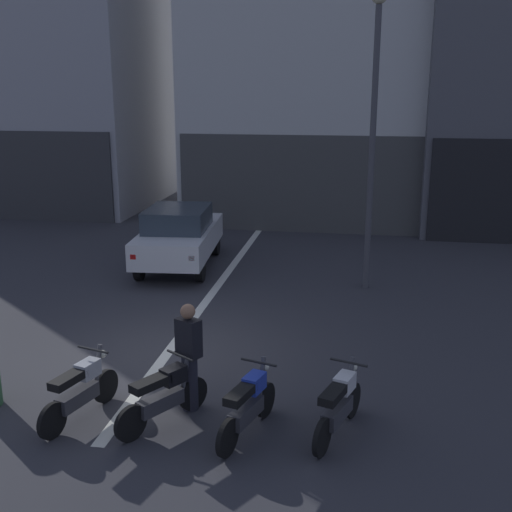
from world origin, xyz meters
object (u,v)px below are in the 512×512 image
(motorcycle_silver_row_leftmost, at_px, (80,390))
(motorcycle_blue_row_centre, at_px, (248,404))
(person_by_motorcycles, at_px, (189,356))
(car_white_crossing_near, at_px, (179,235))
(motorcycle_white_row_right_mid, at_px, (339,404))
(street_lamp, at_px, (374,113))
(motorcycle_black_row_left_mid, at_px, (164,395))

(motorcycle_silver_row_leftmost, bearing_deg, motorcycle_blue_row_centre, -0.50)
(person_by_motorcycles, bearing_deg, car_white_crossing_near, 107.48)
(car_white_crossing_near, bearing_deg, motorcycle_white_row_right_mid, -59.60)
(person_by_motorcycles, bearing_deg, street_lamp, 67.97)
(street_lamp, height_order, motorcycle_black_row_left_mid, street_lamp)
(motorcycle_black_row_left_mid, relative_size, motorcycle_white_row_right_mid, 0.90)
(street_lamp, bearing_deg, motorcycle_blue_row_centre, -103.03)
(motorcycle_blue_row_centre, xyz_separation_m, person_by_motorcycles, (-0.98, 0.56, 0.40))
(motorcycle_silver_row_leftmost, relative_size, motorcycle_blue_row_centre, 1.00)
(street_lamp, bearing_deg, person_by_motorcycles, -112.03)
(motorcycle_blue_row_centre, distance_m, person_by_motorcycles, 1.20)
(motorcycle_silver_row_leftmost, height_order, person_by_motorcycles, person_by_motorcycles)
(car_white_crossing_near, relative_size, motorcycle_white_row_right_mid, 2.64)
(motorcycle_silver_row_leftmost, xyz_separation_m, person_by_motorcycles, (1.49, 0.54, 0.40))
(street_lamp, relative_size, motorcycle_black_row_left_mid, 4.68)
(car_white_crossing_near, bearing_deg, person_by_motorcycles, -72.52)
(car_white_crossing_near, xyz_separation_m, motorcycle_black_row_left_mid, (2.09, -7.92, -0.43))
(motorcycle_blue_row_centre, bearing_deg, street_lamp, 76.97)
(person_by_motorcycles, bearing_deg, motorcycle_black_row_left_mid, -117.21)
(car_white_crossing_near, relative_size, motorcycle_black_row_left_mid, 2.92)
(motorcycle_blue_row_centre, xyz_separation_m, motorcycle_white_row_right_mid, (1.24, 0.21, 0.00))
(motorcycle_black_row_left_mid, bearing_deg, street_lamp, 67.59)
(person_by_motorcycles, bearing_deg, motorcycle_silver_row_leftmost, -160.23)
(street_lamp, height_order, motorcycle_silver_row_leftmost, street_lamp)
(motorcycle_blue_row_centre, height_order, motorcycle_white_row_right_mid, same)
(car_white_crossing_near, bearing_deg, motorcycle_blue_row_centre, -67.41)
(street_lamp, distance_m, person_by_motorcycles, 7.67)
(motorcycle_blue_row_centre, height_order, person_by_motorcycles, person_by_motorcycles)
(motorcycle_black_row_left_mid, bearing_deg, motorcycle_blue_row_centre, -3.30)
(street_lamp, bearing_deg, motorcycle_silver_row_leftmost, -120.44)
(car_white_crossing_near, xyz_separation_m, street_lamp, (4.94, -1.00, 3.24))
(car_white_crossing_near, bearing_deg, motorcycle_silver_row_leftmost, -83.92)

